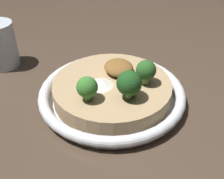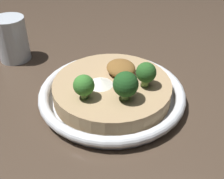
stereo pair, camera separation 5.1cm
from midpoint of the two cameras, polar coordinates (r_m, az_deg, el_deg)
ground_plane at (r=0.52m, az=2.79°, el=-2.17°), size 6.00×6.00×0.00m
risotto_bowl at (r=0.51m, az=2.84°, el=-0.60°), size 0.27×0.27×0.04m
cheese_sprinkle at (r=0.49m, az=0.57°, el=1.55°), size 0.05×0.05×0.01m
crispy_onion_garnish at (r=0.52m, az=4.63°, el=4.31°), size 0.06×0.05×0.02m
broccoli_front at (r=0.45m, az=-2.54°, el=0.66°), size 0.04×0.04×0.04m
broccoli_right at (r=0.45m, az=6.06°, el=0.87°), size 0.04×0.04×0.05m
broccoli_back at (r=0.49m, az=9.94°, el=3.22°), size 0.04×0.04×0.04m
drinking_glass at (r=0.66m, az=-17.59°, el=9.67°), size 0.07×0.07×0.10m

